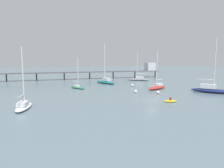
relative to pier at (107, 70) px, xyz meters
The scene contains 12 objects.
ground_plane 50.62m from the pier, 105.40° to the right, with size 400.00×400.00×0.00m, color slate.
pier is the anchor object (origin of this frame).
sailboat_red 36.73m from the pier, 92.73° to the right, with size 8.72×4.89×10.76m.
sailboat_gray 15.98m from the pier, 62.49° to the right, with size 8.31×8.24×11.90m.
sailboat_teal 19.90m from the pier, 117.28° to the right, with size 4.85×9.75×14.08m.
sailboat_navy 48.31m from the pier, 82.87° to the right, with size 6.83×9.84×13.52m.
sailboat_white 58.51m from the pier, 129.61° to the right, with size 4.12×7.20×10.48m.
sailboat_green 33.11m from the pier, 131.02° to the right, with size 3.59×6.52×8.96m.
dinghy_yellow 53.06m from the pier, 101.98° to the right, with size 2.92×2.14×1.14m.
mooring_buoy_near 41.26m from the pier, 105.70° to the right, with size 0.82×0.82×0.82m, color silver.
mooring_buoy_mid 29.47m from the pier, 100.12° to the right, with size 0.85×0.85×0.85m, color silver.
mooring_buoy_outer 43.96m from the pier, 99.27° to the right, with size 0.82×0.82×0.82m, color silver.
Camera 1 is at (-25.70, -33.02, 8.24)m, focal length 32.52 mm.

